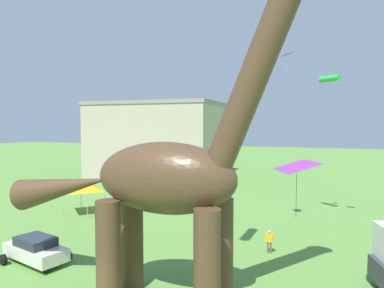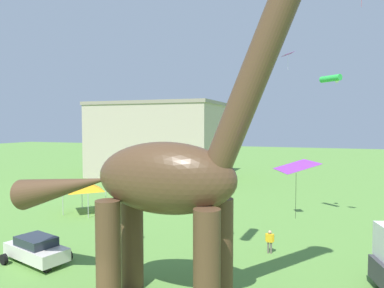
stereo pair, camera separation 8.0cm
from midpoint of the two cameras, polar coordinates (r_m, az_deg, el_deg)
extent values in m
cylinder|color=#513823|center=(16.90, 4.55, -16.68)|extent=(1.11, 1.11, 4.79)
cylinder|color=#513823|center=(15.00, 2.29, -19.31)|extent=(1.11, 1.11, 4.79)
cylinder|color=#513823|center=(18.57, -9.71, -14.87)|extent=(1.11, 1.11, 4.79)
cylinder|color=#513823|center=(16.87, -13.42, -16.80)|extent=(1.11, 1.11, 4.79)
ellipsoid|color=#513823|center=(15.86, -4.47, -5.45)|extent=(6.55, 2.82, 3.23)
cylinder|color=#513823|center=(14.72, 11.17, 14.04)|extent=(4.71, 1.21, 9.33)
cone|color=#513823|center=(18.89, -19.94, -6.51)|extent=(5.76, 1.61, 2.73)
cube|color=silver|center=(23.61, -23.90, -15.53)|extent=(4.52, 2.84, 0.72)
cube|color=#232B35|center=(23.42, -23.93, -14.09)|extent=(2.61, 2.12, 0.52)
cylinder|color=black|center=(23.37, -19.43, -16.57)|extent=(0.66, 0.38, 0.62)
cylinder|color=black|center=(22.11, -22.49, -17.79)|extent=(0.66, 0.38, 0.62)
cylinder|color=black|center=(25.36, -25.07, -15.10)|extent=(0.66, 0.38, 0.62)
cylinder|color=black|center=(24.21, -28.16, -16.06)|extent=(0.66, 0.38, 0.62)
cylinder|color=#2D3347|center=(26.19, -8.97, -14.32)|extent=(0.09, 0.09, 0.56)
cylinder|color=#2D3347|center=(26.12, -8.69, -14.36)|extent=(0.09, 0.09, 0.56)
cube|color=black|center=(26.02, -8.84, -13.33)|extent=(0.30, 0.19, 0.40)
sphere|color=tan|center=(25.94, -8.84, -12.72)|extent=(0.18, 0.18, 0.18)
cylinder|color=black|center=(26.09, -9.19, -13.24)|extent=(0.07, 0.07, 0.38)
cylinder|color=black|center=(25.93, -8.49, -13.34)|extent=(0.07, 0.07, 0.38)
cylinder|color=#6B6056|center=(23.81, 11.98, -15.94)|extent=(0.12, 0.12, 0.73)
cylinder|color=#6B6056|center=(23.79, 12.42, -15.96)|extent=(0.12, 0.12, 0.73)
cube|color=yellow|center=(23.61, 12.22, -14.52)|extent=(0.40, 0.24, 0.52)
sphere|color=tan|center=(23.50, 12.23, -13.65)|extent=(0.23, 0.23, 0.23)
cylinder|color=yellow|center=(23.63, 11.65, -14.43)|extent=(0.10, 0.10, 0.49)
cylinder|color=yellow|center=(23.57, 12.78, -14.49)|extent=(0.10, 0.10, 0.49)
cylinder|color=#B2B2B7|center=(34.68, -13.86, -8.71)|extent=(0.06, 0.06, 2.10)
cylinder|color=#B2B2B7|center=(32.52, -16.54, -9.55)|extent=(0.06, 0.06, 2.10)
cylinder|color=#B2B2B7|center=(36.22, -17.45, -8.26)|extent=(0.06, 0.06, 2.10)
cylinder|color=#B2B2B7|center=(34.16, -20.23, -9.00)|extent=(0.06, 0.06, 2.10)
pyramid|color=orange|center=(34.09, -17.06, -6.40)|extent=(3.15, 3.15, 0.90)
cylinder|color=green|center=(30.89, 21.16, 9.78)|extent=(1.70, 1.57, 0.51)
cone|color=white|center=(31.66, 22.33, 9.59)|extent=(0.69, 0.70, 0.53)
cube|color=purple|center=(26.74, 14.98, 13.76)|extent=(1.02, 1.16, 0.24)
cylinder|color=white|center=(26.63, 14.96, 12.43)|extent=(0.01, 0.01, 0.97)
cube|color=purple|center=(12.66, 16.31, -3.45)|extent=(1.69, 1.90, 0.34)
cylinder|color=black|center=(12.81, 16.24, -7.99)|extent=(0.01, 0.01, 1.57)
cylinder|color=red|center=(28.25, 25.38, 19.90)|extent=(0.01, 0.01, 0.73)
cube|color=#B7A893|center=(56.29, -5.63, 0.49)|extent=(19.35, 12.67, 11.05)
cube|color=gray|center=(56.32, -5.66, 6.37)|extent=(19.73, 12.93, 0.50)
camera|label=1|loc=(0.04, -90.13, -0.01)|focal=33.20mm
camera|label=2|loc=(0.04, 89.87, 0.01)|focal=33.20mm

